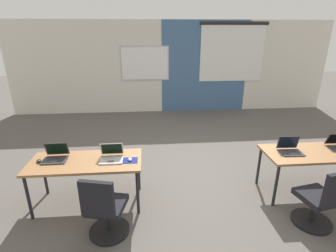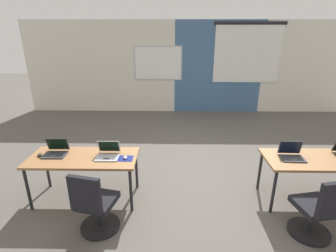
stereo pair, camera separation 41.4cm
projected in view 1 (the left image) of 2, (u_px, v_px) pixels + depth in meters
ground_plane at (196, 177)px, 4.64m from camera, size 24.00×24.00×0.00m
back_wall_assembly at (174, 67)px, 8.07m from camera, size 10.00×0.27×2.80m
desk_near_left at (86, 164)px, 3.71m from camera, size 1.60×0.70×0.72m
desk_near_right at (315, 155)px, 3.99m from camera, size 1.60×0.70×0.72m
laptop_near_left_end at (56, 156)px, 3.71m from camera, size 0.33×0.31×0.23m
mouse_near_left_end at (39, 161)px, 3.65m from camera, size 0.07×0.11×0.03m
laptop_near_right_inner at (290, 149)px, 3.94m from camera, size 0.34×0.29×0.23m
chair_near_right_inner at (321, 203)px, 3.33m from camera, size 0.52×0.57×0.92m
laptop_near_left_inner at (111, 156)px, 3.71m from camera, size 0.33×0.32×0.22m
mousepad_near_left_inner at (130, 160)px, 3.69m from camera, size 0.22×0.19×0.00m
mouse_near_left_inner at (130, 159)px, 3.69m from camera, size 0.07×0.11×0.03m
chair_near_left_inner at (105, 212)px, 3.17m from camera, size 0.53×0.58×0.92m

